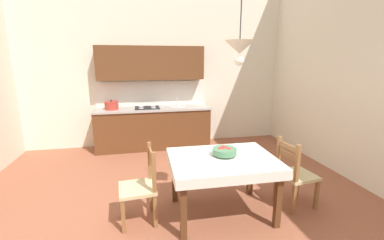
# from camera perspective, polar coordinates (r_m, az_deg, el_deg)

# --- Properties ---
(ground_plane) EXTENTS (6.36, 6.59, 0.10)m
(ground_plane) POSITION_cam_1_polar(r_m,az_deg,el_deg) (3.46, -2.80, -21.29)
(ground_plane) COLOR #99563D
(wall_back) EXTENTS (6.36, 0.12, 4.06)m
(wall_back) POSITION_cam_1_polar(r_m,az_deg,el_deg) (5.88, -7.88, 14.33)
(wall_back) COLOR silver
(wall_back) RESTS_ON ground_plane
(kitchen_cabinetry) EXTENTS (2.48, 0.63, 2.20)m
(kitchen_cabinetry) POSITION_cam_1_polar(r_m,az_deg,el_deg) (5.64, -8.83, 2.36)
(kitchen_cabinetry) COLOR brown
(kitchen_cabinetry) RESTS_ON ground_plane
(dining_table) EXTENTS (1.30, 0.99, 0.75)m
(dining_table) POSITION_cam_1_polar(r_m,az_deg,el_deg) (3.20, 6.84, -10.55)
(dining_table) COLOR #56331C
(dining_table) RESTS_ON ground_plane
(dining_chair_window_side) EXTENTS (0.47, 0.47, 0.93)m
(dining_chair_window_side) POSITION_cam_1_polar(r_m,az_deg,el_deg) (3.67, 22.03, -11.31)
(dining_chair_window_side) COLOR #D1BC89
(dining_chair_window_side) RESTS_ON ground_plane
(dining_chair_tv_side) EXTENTS (0.45, 0.45, 0.93)m
(dining_chair_tv_side) POSITION_cam_1_polar(r_m,az_deg,el_deg) (3.18, -11.41, -14.52)
(dining_chair_tv_side) COLOR #D1BC89
(dining_chair_tv_side) RESTS_ON ground_plane
(fruit_bowl) EXTENTS (0.30, 0.30, 0.12)m
(fruit_bowl) POSITION_cam_1_polar(r_m,az_deg,el_deg) (3.19, 7.28, -6.94)
(fruit_bowl) COLOR #4C7F5B
(fruit_bowl) RESTS_ON dining_table
(pendant_lamp) EXTENTS (0.32, 0.32, 0.80)m
(pendant_lamp) POSITION_cam_1_polar(r_m,az_deg,el_deg) (2.86, 10.63, 15.59)
(pendant_lamp) COLOR black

